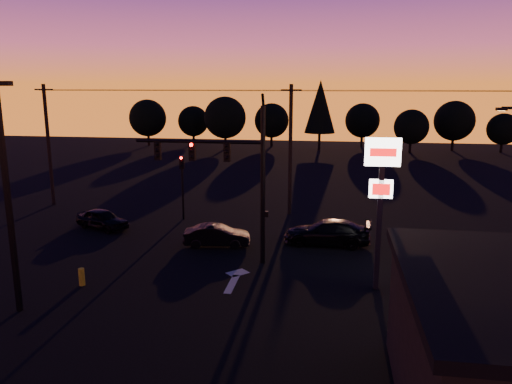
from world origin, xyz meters
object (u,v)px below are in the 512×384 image
(car_left, at_px, (102,219))
(suv_parked, at_px, (493,322))
(bollard, at_px, (82,277))
(parking_lot_light, at_px, (6,184))
(traffic_signal_mast, at_px, (231,167))
(pylon_sign, at_px, (381,182))
(car_right, at_px, (327,232))
(car_mid, at_px, (217,235))
(secondary_signal, at_px, (182,178))

(car_left, relative_size, suv_parked, 0.80)
(bollard, bearing_deg, car_left, 109.94)
(parking_lot_light, relative_size, bollard, 11.29)
(traffic_signal_mast, distance_m, pylon_sign, 7.52)
(pylon_sign, distance_m, car_right, 7.71)
(traffic_signal_mast, bearing_deg, car_mid, 120.36)
(bollard, distance_m, suv_parked, 17.24)
(pylon_sign, height_order, car_mid, pylon_sign)
(traffic_signal_mast, distance_m, bollard, 8.71)
(car_mid, bearing_deg, suv_parked, -133.14)
(traffic_signal_mast, bearing_deg, parking_lot_light, -136.63)
(secondary_signal, xyz_separation_m, pylon_sign, (12.00, -9.99, 2.05))
(secondary_signal, distance_m, car_mid, 6.68)
(car_left, distance_m, suv_parked, 23.03)
(suv_parked, bearing_deg, traffic_signal_mast, 135.23)
(parking_lot_light, bearing_deg, secondary_signal, 80.21)
(secondary_signal, relative_size, car_left, 1.19)
(traffic_signal_mast, relative_size, car_mid, 2.31)
(car_mid, bearing_deg, bollard, 135.57)
(pylon_sign, xyz_separation_m, car_mid, (-8.45, 4.80, -4.30))
(traffic_signal_mast, height_order, parking_lot_light, parking_lot_light)
(pylon_sign, xyz_separation_m, car_right, (-2.28, 6.05, -4.20))
(bollard, distance_m, car_right, 13.44)
(parking_lot_light, bearing_deg, car_left, 99.47)
(parking_lot_light, xyz_separation_m, suv_parked, (18.33, 0.59, -4.63))
(car_left, bearing_deg, traffic_signal_mast, -93.18)
(traffic_signal_mast, bearing_deg, suv_parked, -30.36)
(pylon_sign, distance_m, car_left, 18.38)
(car_left, relative_size, car_mid, 0.99)
(parking_lot_light, relative_size, car_left, 2.50)
(traffic_signal_mast, distance_m, car_right, 7.33)
(bollard, xyz_separation_m, car_left, (-3.17, 8.73, 0.22))
(car_left, bearing_deg, car_right, -71.18)
(car_left, bearing_deg, car_mid, -82.91)
(car_mid, distance_m, car_right, 6.30)
(parking_lot_light, distance_m, pylon_sign, 15.19)
(bollard, height_order, car_mid, car_mid)
(car_right, distance_m, suv_parked, 11.68)
(parking_lot_light, relative_size, car_right, 1.86)
(car_mid, xyz_separation_m, car_right, (6.17, 1.25, 0.10))
(secondary_signal, bearing_deg, pylon_sign, -39.77)
(parking_lot_light, xyz_separation_m, car_mid, (6.05, 9.30, -4.66))
(traffic_signal_mast, relative_size, parking_lot_light, 0.94)
(bollard, bearing_deg, secondary_signal, 83.83)
(parking_lot_light, bearing_deg, car_right, 40.80)
(traffic_signal_mast, relative_size, bollard, 10.60)
(car_left, distance_m, car_right, 14.19)
(bollard, distance_m, car_mid, 8.07)
(parking_lot_light, height_order, car_left, parking_lot_light)
(secondary_signal, relative_size, pylon_sign, 0.64)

